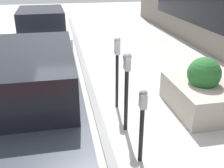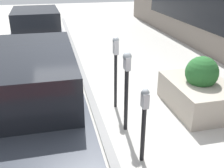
{
  "view_description": "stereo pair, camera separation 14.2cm",
  "coord_description": "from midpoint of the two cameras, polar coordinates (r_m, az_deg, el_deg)",
  "views": [
    {
      "loc": [
        -4.13,
        0.71,
        2.8
      ],
      "look_at": [
        0.0,
        -0.12,
        0.94
      ],
      "focal_mm": 42.0,
      "sensor_mm": 36.0,
      "label": 1
    },
    {
      "loc": [
        -4.1,
        0.84,
        2.8
      ],
      "look_at": [
        0.0,
        -0.12,
        0.94
      ],
      "focal_mm": 42.0,
      "sensor_mm": 36.0,
      "label": 2
    }
  ],
  "objects": [
    {
      "name": "ground_plane",
      "position": [
        5.04,
        -0.49,
        -9.93
      ],
      "size": [
        40.0,
        40.0,
        0.0
      ],
      "primitive_type": "plane",
      "color": "beige"
    },
    {
      "name": "curb_strip",
      "position": [
        5.02,
        -1.41,
        -9.84
      ],
      "size": [
        24.5,
        0.16,
        0.04
      ],
      "color": "gray",
      "rests_on": "ground_plane"
    },
    {
      "name": "parking_meter_nearest",
      "position": [
        3.92,
        7.63,
        -7.05
      ],
      "size": [
        0.14,
        0.12,
        1.25
      ],
      "color": "black",
      "rests_on": "ground_plane"
    },
    {
      "name": "parking_meter_second",
      "position": [
        4.58,
        4.09,
        0.93
      ],
      "size": [
        0.18,
        0.15,
        1.52
      ],
      "color": "black",
      "rests_on": "ground_plane"
    },
    {
      "name": "parking_meter_middle",
      "position": [
        5.39,
        1.88,
        4.96
      ],
      "size": [
        0.16,
        0.13,
        1.56
      ],
      "color": "black",
      "rests_on": "ground_plane"
    },
    {
      "name": "planter_box",
      "position": [
        5.87,
        19.52,
        -1.64
      ],
      "size": [
        1.67,
        1.19,
        1.17
      ],
      "color": "#B2A899",
      "rests_on": "ground_plane"
    },
    {
      "name": "parked_car_middle",
      "position": [
        4.51,
        -17.12,
        -2.61
      ],
      "size": [
        4.67,
        1.83,
        1.68
      ],
      "rotation": [
        0.0,
        0.0,
        0.0
      ],
      "color": "#383D47",
      "rests_on": "ground_plane"
    },
    {
      "name": "parked_car_rear",
      "position": [
        9.87,
        -14.44,
        11.34
      ],
      "size": [
        4.43,
        1.89,
        1.53
      ],
      "rotation": [
        0.0,
        0.0,
        0.04
      ],
      "color": "#B7B7BC",
      "rests_on": "ground_plane"
    }
  ]
}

